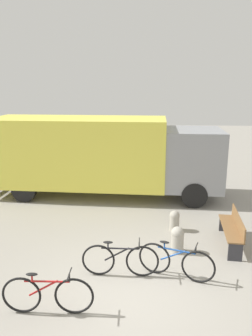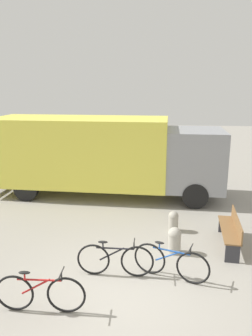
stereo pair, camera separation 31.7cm
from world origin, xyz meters
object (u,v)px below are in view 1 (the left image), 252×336
at_px(park_bench, 233,228).
at_px(bicycle_near, 48,295).
at_px(bicycle_far, 176,262).
at_px(bollard_near_bench, 177,239).
at_px(bicycle_middle, 120,260).
at_px(delivery_truck, 101,153).
at_px(bollard_far_bench, 174,220).

relative_size(park_bench, bicycle_near, 1.07).
height_order(bicycle_far, bollard_near_bench, bicycle_far).
xyz_separation_m(bicycle_near, bicycle_middle, (1.22, 1.34, 0.00)).
bearing_deg(bollard_near_bench, delivery_truck, 120.06).
distance_m(delivery_truck, bicycle_middle, 5.90).
relative_size(bicycle_far, bollard_near_bench, 2.39).
relative_size(park_bench, bicycle_far, 1.12).
bearing_deg(bollard_near_bench, bicycle_near, -135.61).
height_order(park_bench, bicycle_near, park_bench).
bearing_deg(bicycle_far, park_bench, 63.71).
distance_m(park_bench, bicycle_middle, 3.31).
distance_m(park_bench, bollard_near_bench, 1.59).
relative_size(delivery_truck, bollard_far_bench, 14.44).
relative_size(bicycle_far, bollard_far_bench, 2.70).
xyz_separation_m(park_bench, bicycle_middle, (-2.85, -1.68, -0.09)).
distance_m(delivery_truck, bicycle_far, 6.26).
relative_size(bicycle_near, bollard_far_bench, 2.82).
height_order(park_bench, bollard_far_bench, park_bench).
bearing_deg(bollard_far_bench, bicycle_far, -93.47).
relative_size(bicycle_near, bicycle_far, 1.04).
bearing_deg(bollard_far_bench, park_bench, -28.37).
bearing_deg(bollard_far_bench, bicycle_near, -124.21).
bearing_deg(bicycle_near, bollard_near_bench, 41.85).
xyz_separation_m(bicycle_middle, bicycle_far, (1.22, 0.01, 0.00)).
height_order(delivery_truck, bollard_far_bench, delivery_truck).
distance_m(park_bench, bicycle_far, 2.33).
xyz_separation_m(park_bench, bicycle_far, (-1.63, -1.67, -0.09)).
relative_size(bicycle_near, bollard_near_bench, 2.49).
xyz_separation_m(bicycle_middle, bollard_near_bench, (1.35, 1.18, -0.02)).
bearing_deg(delivery_truck, bicycle_far, -64.95).
height_order(park_bench, bicycle_middle, park_bench).
distance_m(park_bench, bollard_far_bench, 1.69).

